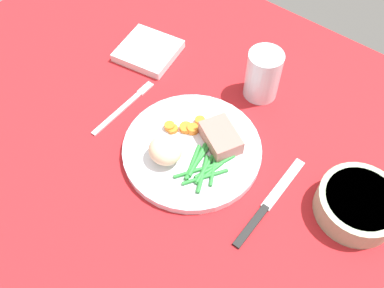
{
  "coord_description": "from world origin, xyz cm",
  "views": [
    {
      "loc": [
        30.43,
        -35.09,
        67.45
      ],
      "look_at": [
        3.39,
        -0.77,
        4.6
      ],
      "focal_mm": 40.25,
      "sensor_mm": 36.0,
      "label": 1
    }
  ],
  "objects_px": {
    "meat_portion": "(221,138)",
    "water_glass": "(262,78)",
    "fork": "(123,108)",
    "salad_bowl": "(358,204)",
    "napkin": "(148,51)",
    "knife": "(269,203)",
    "dinner_plate": "(192,150)"
  },
  "relations": [
    {
      "from": "fork",
      "to": "water_glass",
      "type": "bearing_deg",
      "value": 43.89
    },
    {
      "from": "knife",
      "to": "water_glass",
      "type": "distance_m",
      "value": 0.25
    },
    {
      "from": "knife",
      "to": "napkin",
      "type": "distance_m",
      "value": 0.43
    },
    {
      "from": "fork",
      "to": "knife",
      "type": "bearing_deg",
      "value": -3.03
    },
    {
      "from": "dinner_plate",
      "to": "knife",
      "type": "bearing_deg",
      "value": -0.98
    },
    {
      "from": "fork",
      "to": "knife",
      "type": "xyz_separation_m",
      "value": [
        0.34,
        -0.0,
        -0.0
      ]
    },
    {
      "from": "fork",
      "to": "salad_bowl",
      "type": "bearing_deg",
      "value": 6.62
    },
    {
      "from": "fork",
      "to": "napkin",
      "type": "distance_m",
      "value": 0.16
    },
    {
      "from": "fork",
      "to": "napkin",
      "type": "height_order",
      "value": "napkin"
    },
    {
      "from": "knife",
      "to": "napkin",
      "type": "height_order",
      "value": "napkin"
    },
    {
      "from": "fork",
      "to": "knife",
      "type": "height_order",
      "value": "knife"
    },
    {
      "from": "salad_bowl",
      "to": "napkin",
      "type": "height_order",
      "value": "salad_bowl"
    },
    {
      "from": "dinner_plate",
      "to": "knife",
      "type": "xyz_separation_m",
      "value": [
        0.17,
        -0.0,
        -0.01
      ]
    },
    {
      "from": "knife",
      "to": "salad_bowl",
      "type": "distance_m",
      "value": 0.14
    },
    {
      "from": "dinner_plate",
      "to": "fork",
      "type": "height_order",
      "value": "dinner_plate"
    },
    {
      "from": "knife",
      "to": "meat_portion",
      "type": "bearing_deg",
      "value": 160.41
    },
    {
      "from": "knife",
      "to": "napkin",
      "type": "relative_size",
      "value": 1.74
    },
    {
      "from": "water_glass",
      "to": "dinner_plate",
      "type": "bearing_deg",
      "value": -95.15
    },
    {
      "from": "dinner_plate",
      "to": "meat_portion",
      "type": "height_order",
      "value": "meat_portion"
    },
    {
      "from": "meat_portion",
      "to": "napkin",
      "type": "height_order",
      "value": "meat_portion"
    },
    {
      "from": "napkin",
      "to": "fork",
      "type": "bearing_deg",
      "value": -66.85
    },
    {
      "from": "meat_portion",
      "to": "water_glass",
      "type": "bearing_deg",
      "value": 95.81
    },
    {
      "from": "dinner_plate",
      "to": "fork",
      "type": "bearing_deg",
      "value": -179.14
    },
    {
      "from": "meat_portion",
      "to": "knife",
      "type": "distance_m",
      "value": 0.14
    },
    {
      "from": "fork",
      "to": "salad_bowl",
      "type": "height_order",
      "value": "salad_bowl"
    },
    {
      "from": "knife",
      "to": "water_glass",
      "type": "bearing_deg",
      "value": 124.69
    },
    {
      "from": "salad_bowl",
      "to": "napkin",
      "type": "bearing_deg",
      "value": 172.45
    },
    {
      "from": "fork",
      "to": "water_glass",
      "type": "relative_size",
      "value": 1.61
    },
    {
      "from": "dinner_plate",
      "to": "water_glass",
      "type": "distance_m",
      "value": 0.2
    },
    {
      "from": "water_glass",
      "to": "napkin",
      "type": "bearing_deg",
      "value": -167.6
    },
    {
      "from": "knife",
      "to": "salad_bowl",
      "type": "relative_size",
      "value": 1.51
    },
    {
      "from": "fork",
      "to": "knife",
      "type": "relative_size",
      "value": 0.81
    }
  ]
}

